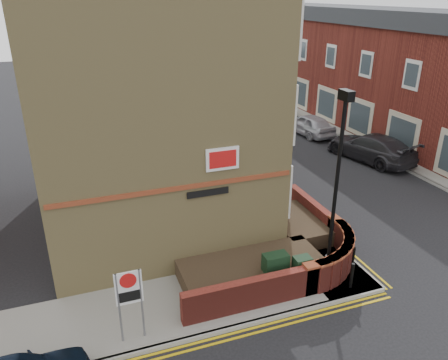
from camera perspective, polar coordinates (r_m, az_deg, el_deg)
ground at (r=14.08m, az=10.11°, el=-16.58°), size 120.00×120.00×0.00m
pavement_corner at (r=14.09m, az=-6.07°, el=-15.96°), size 13.00×3.00×0.12m
pavement_main at (r=27.82m, az=-2.44°, el=4.69°), size 2.00×32.00×0.12m
pavement_far at (r=30.42m, az=19.64°, el=4.97°), size 4.00×40.00×0.12m
kerb_side at (r=12.99m, az=-4.33°, el=-19.96°), size 13.00×0.15×0.12m
kerb_main_near at (r=28.12m, az=-0.49°, el=4.91°), size 0.15×32.00×0.12m
kerb_main_far at (r=29.22m, az=16.57°, el=4.64°), size 0.15×40.00×0.12m
yellow_lines_side at (r=12.85m, az=-4.00°, el=-20.86°), size 13.00×0.28×0.01m
yellow_lines_main at (r=28.22m, az=-0.00°, el=4.86°), size 0.28×32.00×0.01m
corner_building at (r=17.64m, az=-10.17°, el=14.10°), size 8.95×10.40×13.60m
garden_wall at (r=15.83m, az=5.62°, el=-11.24°), size 6.80×6.00×1.20m
lamppost at (r=13.94m, az=14.41°, el=-1.18°), size 0.25×0.50×6.30m
utility_cabinet_large at (r=14.43m, az=6.69°, el=-11.65°), size 0.80×0.45×1.20m
utility_cabinet_small at (r=14.57m, az=10.10°, el=-11.74°), size 0.55×0.40×1.10m
bollard_near at (r=14.94m, az=16.35°, el=-11.88°), size 0.11×0.11×0.90m
bollard_far at (r=15.78m, az=16.47°, el=-9.84°), size 0.11×0.11×0.90m
zone_sign at (r=12.15m, az=-12.27°, el=-14.27°), size 0.72×0.07×2.20m
far_terrace at (r=33.50m, az=18.35°, el=13.79°), size 5.40×30.40×8.00m
far_terrace_cream at (r=51.60m, az=3.64°, el=17.86°), size 5.40×12.40×8.00m
tree_near at (r=24.87m, az=-1.22°, el=13.50°), size 3.64×3.65×6.70m
tree_mid at (r=32.40m, az=-5.97°, el=16.58°), size 4.03×4.03×7.42m
tree_far at (r=40.20m, az=-8.91°, el=17.33°), size 3.81×3.81×7.00m
traffic_light_assembly at (r=35.69m, az=-6.37°, el=13.26°), size 0.20×0.16×4.20m
silver_car_near at (r=26.34m, az=5.54°, el=4.97°), size 1.78×4.31×1.39m
red_car_main at (r=28.67m, az=3.28°, el=6.54°), size 3.59×5.33×1.36m
grey_car_far at (r=26.43m, az=18.64°, el=4.09°), size 3.34×5.74×1.56m
silver_car_far at (r=30.31m, az=11.07°, el=7.15°), size 2.13×4.36×1.43m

